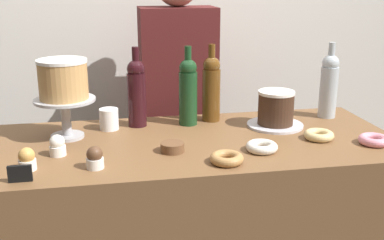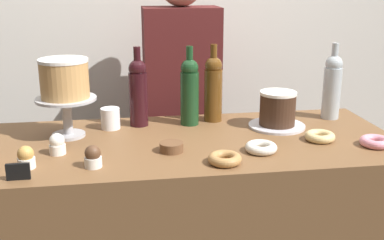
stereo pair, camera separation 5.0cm
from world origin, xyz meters
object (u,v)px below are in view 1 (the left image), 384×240
object	(u,v)px
donut_maple	(227,158)
white_layer_cake	(63,79)
price_sign_chalkboard	(20,174)
cookie_stack	(172,147)
donut_glazed	(319,135)
donut_sugar	(262,147)
wine_bottle_green	(188,90)
chocolate_round_cake	(276,108)
cupcake_chocolate	(95,158)
wine_bottle_clear	(329,85)
cupcake_vanilla	(57,146)
donut_pink	(374,140)
barista_figure	(178,122)
wine_bottle_dark_red	(137,92)
wine_bottle_amber	(211,87)
coffee_cup_ceramic	(109,119)
cupcake_caramel	(27,160)
cake_stand_pedestal	(66,111)

from	to	relation	value
donut_maple	white_layer_cake	bearing A→B (deg)	145.85
white_layer_cake	price_sign_chalkboard	world-z (taller)	white_layer_cake
white_layer_cake	cookie_stack	size ratio (longest dim) A/B	2.18
donut_glazed	donut_sugar	xyz separation A→B (m)	(-0.25, -0.08, 0.00)
wine_bottle_green	donut_maple	world-z (taller)	wine_bottle_green
white_layer_cake	donut_maple	bearing A→B (deg)	-34.15
chocolate_round_cake	cupcake_chocolate	world-z (taller)	chocolate_round_cake
wine_bottle_clear	cupcake_vanilla	xyz separation A→B (m)	(-1.12, -0.27, -0.11)
wine_bottle_clear	donut_pink	size ratio (longest dim) A/B	2.91
donut_glazed	barista_figure	distance (m)	0.79
wine_bottle_dark_red	cookie_stack	xyz separation A→B (m)	(0.10, -0.33, -0.13)
price_sign_chalkboard	donut_sugar	bearing A→B (deg)	8.45
chocolate_round_cake	wine_bottle_amber	bearing A→B (deg)	151.52
wine_bottle_amber	donut_pink	world-z (taller)	wine_bottle_amber
cookie_stack	barista_figure	bearing A→B (deg)	79.49
wine_bottle_clear	donut_glazed	bearing A→B (deg)	-120.62
wine_bottle_clear	cookie_stack	bearing A→B (deg)	-157.05
chocolate_round_cake	wine_bottle_dark_red	xyz separation A→B (m)	(-0.55, 0.11, 0.06)
white_layer_cake	chocolate_round_cake	distance (m)	0.84
donut_sugar	chocolate_round_cake	bearing A→B (deg)	61.31
coffee_cup_ceramic	cupcake_chocolate	bearing A→B (deg)	-97.36
white_layer_cake	coffee_cup_ceramic	xyz separation A→B (m)	(0.16, 0.07, -0.18)
white_layer_cake	donut_maple	size ratio (longest dim) A/B	1.63
donut_sugar	donut_maple	bearing A→B (deg)	-150.25
wine_bottle_amber	coffee_cup_ceramic	bearing A→B (deg)	-173.59
cupcake_caramel	chocolate_round_cake	bearing A→B (deg)	17.54
wine_bottle_amber	cupcake_chocolate	size ratio (longest dim) A/B	4.38
wine_bottle_green	price_sign_chalkboard	world-z (taller)	wine_bottle_green
donut_glazed	coffee_cup_ceramic	xyz separation A→B (m)	(-0.78, 0.27, 0.03)
wine_bottle_clear	cupcake_caramel	xyz separation A→B (m)	(-1.20, -0.39, -0.11)
cake_stand_pedestal	white_layer_cake	bearing A→B (deg)	0.00
chocolate_round_cake	donut_sugar	bearing A→B (deg)	-118.69
wine_bottle_clear	cookie_stack	size ratio (longest dim) A/B	3.87
donut_pink	cupcake_chocolate	bearing A→B (deg)	-177.37
cupcake_caramel	donut_glazed	bearing A→B (deg)	5.99
cake_stand_pedestal	wine_bottle_amber	xyz separation A→B (m)	(0.59, 0.12, 0.04)
wine_bottle_dark_red	wine_bottle_clear	distance (m)	0.82
cake_stand_pedestal	coffee_cup_ceramic	size ratio (longest dim) A/B	2.68
wine_bottle_dark_red	donut_pink	xyz separation A→B (m)	(0.84, -0.39, -0.13)
wine_bottle_dark_red	price_sign_chalkboard	distance (m)	0.64
wine_bottle_green	cupcake_chocolate	world-z (taller)	wine_bottle_green
cupcake_vanilla	coffee_cup_ceramic	bearing A→B (deg)	55.70
cake_stand_pedestal	wine_bottle_amber	distance (m)	0.60
chocolate_round_cake	cupcake_chocolate	distance (m)	0.79
coffee_cup_ceramic	cupcake_vanilla	bearing A→B (deg)	-124.30
wine_bottle_clear	barista_figure	bearing A→B (deg)	147.87
cupcake_chocolate	white_layer_cake	bearing A→B (deg)	108.14
cupcake_vanilla	donut_glazed	size ratio (longest dim) A/B	0.66
cupcake_vanilla	donut_sugar	xyz separation A→B (m)	(0.70, -0.09, -0.02)
cake_stand_pedestal	wine_bottle_clear	distance (m)	1.10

